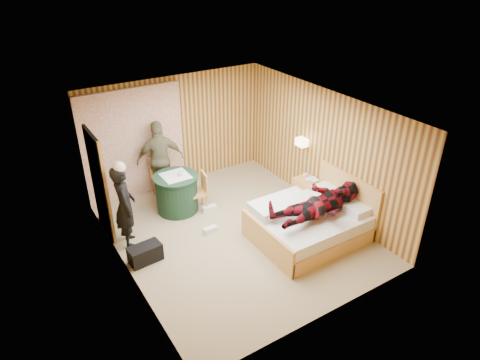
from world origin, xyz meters
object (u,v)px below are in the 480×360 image
woman_standing (125,206)px  man_on_bed (321,198)px  chair_far (162,174)px  round_table (177,193)px  chair_near (200,189)px  duffel_bag (145,254)px  man_at_table (160,159)px  wall_lamp (302,142)px  bed (309,223)px  nightstand (308,192)px

woman_standing → man_on_bed: size_ratio=0.90×
chair_far → man_on_bed: bearing=-66.0°
round_table → chair_near: 0.49m
chair_near → chair_far: bearing=-145.9°
duffel_bag → chair_far: bearing=54.0°
duffel_bag → chair_near: bearing=27.1°
man_on_bed → man_at_table: bearing=118.4°
wall_lamp → chair_far: size_ratio=0.28×
bed → nightstand: (0.75, 0.93, -0.02)m
nightstand → man_at_table: size_ratio=0.34×
duffel_bag → nightstand: bearing=-5.1°
round_table → man_at_table: size_ratio=0.53×
bed → wall_lamp: bearing=58.1°
round_table → chair_near: bearing=-28.5°
nightstand → chair_near: size_ratio=0.71×
round_table → duffel_bag: size_ratio=1.61×
bed → chair_far: size_ratio=2.14×
wall_lamp → chair_near: (-2.07, 0.67, -0.82)m
chair_far → chair_near: 1.04m
bed → man_at_table: (-1.69, 2.95, 0.55)m
round_table → duffel_bag: (-1.19, -1.24, -0.25)m
round_table → man_at_table: man_at_table is taller
wall_lamp → chair_near: bearing=162.0°
bed → man_on_bed: 0.69m
duffel_bag → woman_standing: 0.93m
nightstand → woman_standing: woman_standing is taller
round_table → man_at_table: (0.00, 0.76, 0.45)m
chair_near → woman_standing: woman_standing is taller
nightstand → round_table: (-2.45, 1.25, 0.11)m
chair_far → nightstand: bearing=-43.6°
woman_standing → man_at_table: (1.24, 1.33, 0.07)m
wall_lamp → duffel_bag: 3.87m
man_at_table → man_on_bed: (1.72, -3.17, 0.10)m
wall_lamp → woman_standing: woman_standing is taller
woman_standing → man_on_bed: bearing=-111.5°
chair_far → duffel_bag: bearing=-126.1°
man_at_table → chair_near: bearing=125.1°
woman_standing → man_at_table: 1.82m
round_table → woman_standing: woman_standing is taller
bed → chair_near: size_ratio=2.40×
woman_standing → wall_lamp: bearing=-84.8°
bed → chair_far: (-1.70, 2.90, 0.23)m
chair_far → woman_standing: size_ratio=0.58×
chair_far → man_on_bed: man_on_bed is taller
woman_standing → chair_near: bearing=-68.3°
woman_standing → round_table: bearing=-55.3°
man_on_bed → bed: bearing=96.1°
nightstand → duffel_bag: 3.64m
nightstand → duffel_bag: bearing=179.8°
nightstand → chair_near: bearing=153.3°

